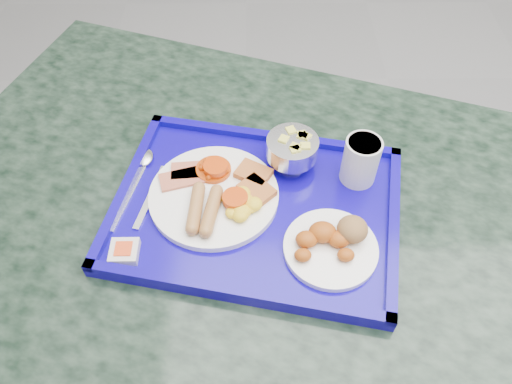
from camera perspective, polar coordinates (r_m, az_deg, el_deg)
floor at (r=1.71m, az=22.65°, el=-17.07°), size 6.00×6.00×0.00m
table at (r=1.02m, az=0.97°, el=-10.06°), size 1.49×1.23×0.80m
tray at (r=0.85m, az=0.00°, el=-1.96°), size 0.54×0.44×0.03m
main_plate at (r=0.85m, az=-4.30°, el=-0.28°), size 0.22×0.22×0.03m
bread_plate at (r=0.80m, az=8.79°, el=-5.66°), size 0.15×0.15×0.05m
fruit_bowl at (r=0.88m, az=4.20°, el=4.98°), size 0.09×0.09×0.06m
juice_cup at (r=0.87m, az=11.89°, el=3.67°), size 0.06×0.06×0.09m
spoon at (r=0.92m, az=-12.41°, el=2.73°), size 0.06×0.19×0.01m
knife at (r=0.89m, az=-14.27°, el=-0.26°), size 0.05×0.16×0.00m
jam_packet at (r=0.81m, az=-14.81°, el=-6.58°), size 0.04×0.04×0.02m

